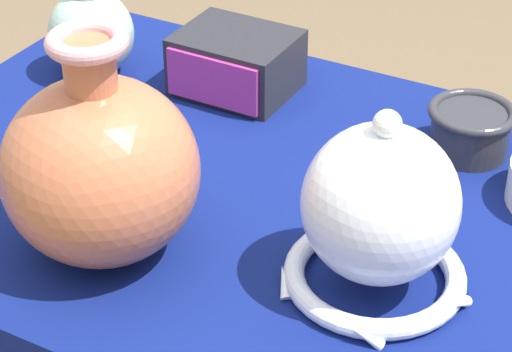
{
  "coord_description": "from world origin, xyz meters",
  "views": [
    {
      "loc": [
        0.44,
        -0.85,
        1.44
      ],
      "look_at": [
        0.03,
        -0.1,
        0.86
      ],
      "focal_mm": 70.0,
      "sensor_mm": 36.0,
      "label": 1
    }
  ],
  "objects": [
    {
      "name": "vase_dome_bell",
      "position": [
        0.17,
        -0.1,
        0.86
      ],
      "size": [
        0.19,
        0.2,
        0.21
      ],
      "color": "white",
      "rests_on": "display_table"
    },
    {
      "name": "vase_tall_bulbous",
      "position": [
        -0.11,
        -0.18,
        0.88
      ],
      "size": [
        0.21,
        0.21,
        0.26
      ],
      "color": "#BC6642",
      "rests_on": "display_table"
    },
    {
      "name": "mosaic_tile_box",
      "position": [
        -0.16,
        0.19,
        0.81
      ],
      "size": [
        0.16,
        0.13,
        0.08
      ],
      "rotation": [
        0.0,
        0.0,
        -0.01
      ],
      "color": "#232328",
      "rests_on": "display_table"
    },
    {
      "name": "cup_wide_charcoal",
      "position": [
        0.17,
        0.19,
        0.81
      ],
      "size": [
        0.11,
        0.11,
        0.06
      ],
      "color": "#2D2D33",
      "rests_on": "display_table"
    },
    {
      "name": "jar_round_celadon",
      "position": [
        -0.36,
        0.14,
        0.84
      ],
      "size": [
        0.12,
        0.12,
        0.14
      ],
      "color": "#A8CCB7",
      "rests_on": "display_table"
    },
    {
      "name": "display_table",
      "position": [
        0.0,
        -0.02,
        0.67
      ],
      "size": [
        1.0,
        0.67,
        0.77
      ],
      "color": "brown",
      "rests_on": "ground_plane"
    }
  ]
}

